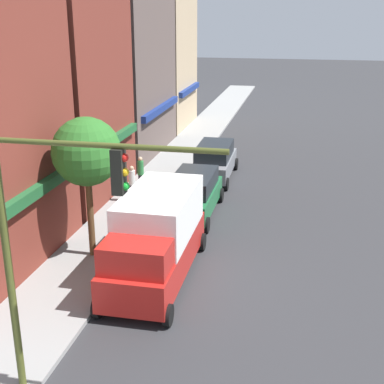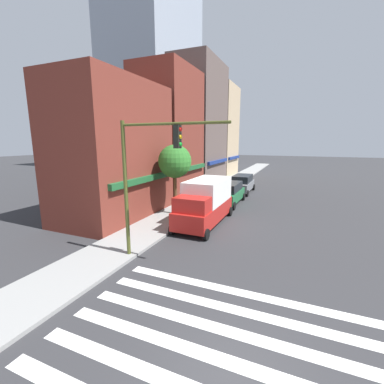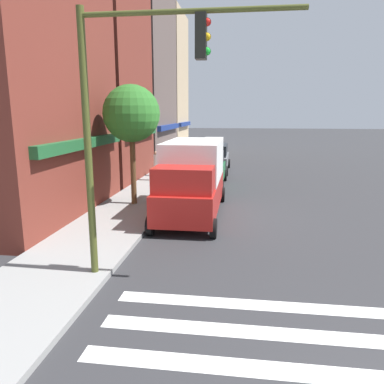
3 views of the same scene
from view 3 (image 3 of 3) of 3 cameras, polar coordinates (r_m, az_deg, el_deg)
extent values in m
cube|color=silver|center=(8.30, 27.06, -19.68)|extent=(0.47, 10.80, 0.01)
cube|color=silver|center=(9.17, 24.82, -16.29)|extent=(0.47, 10.80, 0.01)
cube|color=maroon|center=(16.64, -24.97, 13.37)|extent=(8.81, 5.00, 9.79)
cube|color=#1E592D|center=(15.43, -15.96, 7.15)|extent=(7.49, 0.30, 0.40)
cube|color=maroon|center=(24.33, -14.14, 16.69)|extent=(7.13, 5.00, 12.63)
cube|color=#1E592D|center=(23.43, -7.61, 9.01)|extent=(6.06, 0.30, 0.40)
cube|color=brown|center=(32.59, -8.41, 18.17)|extent=(9.10, 5.00, 15.50)
cube|color=navy|center=(31.80, -3.49, 9.86)|extent=(7.73, 0.30, 0.40)
cube|color=tan|center=(40.77, -4.95, 16.00)|extent=(7.35, 5.00, 14.10)
cube|color=navy|center=(40.19, -1.09, 10.32)|extent=(6.24, 0.30, 0.40)
cylinder|color=#474C1E|center=(9.45, -15.55, 6.00)|extent=(0.18, 0.18, 6.53)
cylinder|color=#474C1E|center=(8.99, -0.34, 25.85)|extent=(0.12, 4.99, 0.12)
cube|color=black|center=(8.84, 1.39, 22.59)|extent=(0.32, 0.24, 0.95)
sphere|color=red|center=(8.89, 2.32, 24.47)|extent=(0.18, 0.18, 0.18)
sphere|color=#EAAD14|center=(8.83, 2.30, 22.57)|extent=(0.18, 0.18, 0.18)
sphere|color=green|center=(8.78, 2.28, 20.64)|extent=(0.18, 0.18, 0.18)
cube|color=#B21E19|center=(15.32, 0.00, -0.40)|extent=(6.21, 2.22, 1.10)
cube|color=silver|center=(15.70, 0.31, 4.90)|extent=(4.35, 2.22, 1.60)
cube|color=#B21E19|center=(13.20, -1.16, 2.00)|extent=(1.74, 2.10, 0.90)
cylinder|color=black|center=(13.11, -6.39, -5.12)|extent=(0.68, 0.22, 0.68)
cylinder|color=black|center=(12.76, 3.28, -5.54)|extent=(0.68, 0.22, 0.68)
cylinder|color=black|center=(18.20, -2.29, -0.19)|extent=(0.68, 0.22, 0.68)
cylinder|color=black|center=(17.96, 4.64, -0.39)|extent=(0.68, 0.22, 0.68)
cube|color=#1E6638|center=(21.55, 2.28, 2.87)|extent=(4.71, 1.92, 0.85)
cube|color=black|center=(21.44, 2.30, 4.99)|extent=(3.30, 1.76, 0.75)
cylinder|color=black|center=(19.84, -1.00, 0.84)|extent=(0.68, 0.22, 0.68)
cylinder|color=black|center=(19.65, 4.49, 0.69)|extent=(0.68, 0.22, 0.68)
cylinder|color=black|center=(23.63, 0.43, 2.65)|extent=(0.68, 0.22, 0.68)
cylinder|color=black|center=(23.46, 5.04, 2.54)|extent=(0.68, 0.22, 0.68)
cube|color=slate|center=(27.15, 3.44, 4.76)|extent=(4.72, 1.96, 0.85)
cube|color=black|center=(27.06, 3.46, 6.44)|extent=(3.31, 1.79, 0.75)
cylinder|color=black|center=(25.38, 0.95, 3.30)|extent=(0.68, 0.22, 0.68)
cylinder|color=black|center=(25.23, 5.24, 3.20)|extent=(0.68, 0.22, 0.68)
cylinder|color=black|center=(29.20, 1.86, 4.44)|extent=(0.68, 0.22, 0.68)
cylinder|color=black|center=(29.07, 5.60, 4.36)|extent=(0.68, 0.22, 0.68)
cylinder|color=#23232D|center=(22.79, -5.44, 2.85)|extent=(0.26, 0.26, 0.85)
cylinder|color=silver|center=(22.68, -5.48, 4.78)|extent=(0.32, 0.32, 0.70)
sphere|color=tan|center=(22.62, -5.51, 5.93)|extent=(0.22, 0.22, 0.22)
cylinder|color=#23232D|center=(24.40, -4.75, 3.46)|extent=(0.26, 0.26, 0.85)
cylinder|color=#2D7A3D|center=(24.29, -4.78, 5.27)|extent=(0.32, 0.32, 0.70)
sphere|color=tan|center=(24.25, -4.80, 6.35)|extent=(0.22, 0.22, 0.22)
cylinder|color=brown|center=(16.87, -8.95, 3.45)|extent=(0.24, 0.24, 3.13)
sphere|color=#286623|center=(16.69, -9.23, 11.73)|extent=(2.47, 2.47, 2.47)
camera|label=1|loc=(5.53, 135.71, 51.19)|focal=50.00mm
camera|label=2|loc=(4.20, 116.95, 15.10)|focal=24.00mm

